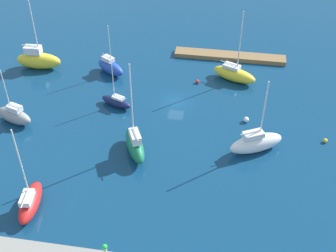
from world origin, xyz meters
The scene contains 13 objects.
water centered at (0.00, 0.00, 0.00)m, with size 160.00×160.00×0.00m, color navy.
pier_dock centered at (-7.77, -15.53, 0.38)m, with size 20.29×2.72×0.77m, color olive.
sailboat_yellow_west_end centered at (25.64, -6.59, 1.70)m, with size 8.06×3.07×12.75m.
sailboat_white_far_north centered at (-12.61, 9.56, 1.46)m, with size 8.09×5.81×11.43m.
sailboat_red_by_breakwater centered at (14.16, 24.58, 1.18)m, with size 2.95×6.93×12.12m.
sailboat_blue_outer_mooring centered at (12.58, -6.90, 1.29)m, with size 6.11×5.03×9.24m.
sailboat_green_far_south centered at (3.82, 12.85, 1.66)m, with size 4.97×7.34×14.18m.
sailboat_navy_inner_mooring centered at (9.17, 2.40, 0.85)m, with size 5.63×3.50×7.70m.
sailboat_gray_east_end centered at (23.25, 8.91, 1.32)m, with size 6.49×3.95×9.18m.
sailboat_yellow_along_channel centered at (-8.85, -8.11, 1.26)m, with size 8.04×5.29×12.73m.
mooring_buoy_white centered at (-11.23, 3.22, 0.42)m, with size 0.83×0.83×0.83m, color white.
mooring_buoy_red centered at (-2.78, -6.18, 0.32)m, with size 0.63×0.63×0.63m, color red.
mooring_buoy_yellow centered at (-22.57, 6.19, 0.31)m, with size 0.63×0.63×0.63m, color yellow.
Camera 1 is at (-8.03, 57.53, 42.04)m, focal length 47.70 mm.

